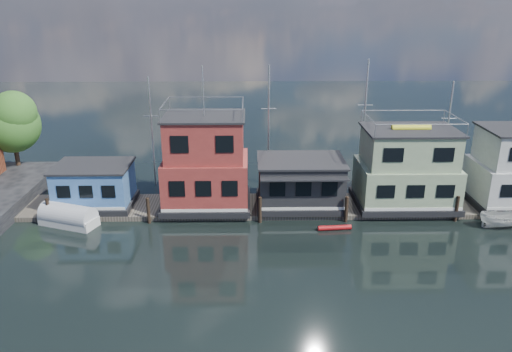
{
  "coord_description": "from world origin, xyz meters",
  "views": [
    {
      "loc": [
        -4.89,
        -27.69,
        17.43
      ],
      "look_at": [
        -4.28,
        12.0,
        3.0
      ],
      "focal_mm": 35.0,
      "sensor_mm": 36.0,
      "label": 1
    }
  ],
  "objects_px": {
    "houseboat_red": "(206,164)",
    "tarp_runabout": "(68,217)",
    "houseboat_dark": "(300,182)",
    "motorboat": "(504,220)",
    "houseboat_blue": "(95,186)",
    "houseboat_green": "(407,169)",
    "red_kayak": "(335,228)"
  },
  "relations": [
    {
      "from": "motorboat",
      "to": "tarp_runabout",
      "type": "distance_m",
      "value": 34.64
    },
    {
      "from": "houseboat_red",
      "to": "tarp_runabout",
      "type": "height_order",
      "value": "houseboat_red"
    },
    {
      "from": "tarp_runabout",
      "to": "houseboat_dark",
      "type": "bearing_deg",
      "value": 29.52
    },
    {
      "from": "houseboat_dark",
      "to": "motorboat",
      "type": "height_order",
      "value": "houseboat_dark"
    },
    {
      "from": "houseboat_green",
      "to": "houseboat_blue",
      "type": "bearing_deg",
      "value": -180.0
    },
    {
      "from": "houseboat_red",
      "to": "tarp_runabout",
      "type": "bearing_deg",
      "value": -164.27
    },
    {
      "from": "motorboat",
      "to": "red_kayak",
      "type": "bearing_deg",
      "value": 93.79
    },
    {
      "from": "houseboat_red",
      "to": "tarp_runabout",
      "type": "relative_size",
      "value": 2.37
    },
    {
      "from": "motorboat",
      "to": "tarp_runabout",
      "type": "bearing_deg",
      "value": 91.35
    },
    {
      "from": "motorboat",
      "to": "houseboat_blue",
      "type": "bearing_deg",
      "value": 86.03
    },
    {
      "from": "houseboat_green",
      "to": "red_kayak",
      "type": "xyz_separation_m",
      "value": [
        -6.65,
        -4.3,
        -3.36
      ]
    },
    {
      "from": "houseboat_green",
      "to": "motorboat",
      "type": "height_order",
      "value": "houseboat_green"
    },
    {
      "from": "houseboat_blue",
      "to": "houseboat_dark",
      "type": "bearing_deg",
      "value": -0.06
    },
    {
      "from": "houseboat_green",
      "to": "red_kayak",
      "type": "height_order",
      "value": "houseboat_green"
    },
    {
      "from": "tarp_runabout",
      "to": "red_kayak",
      "type": "height_order",
      "value": "tarp_runabout"
    },
    {
      "from": "houseboat_blue",
      "to": "houseboat_dark",
      "type": "height_order",
      "value": "houseboat_dark"
    },
    {
      "from": "houseboat_red",
      "to": "motorboat",
      "type": "height_order",
      "value": "houseboat_red"
    },
    {
      "from": "houseboat_dark",
      "to": "motorboat",
      "type": "xyz_separation_m",
      "value": [
        15.75,
        -4.13,
        -1.68
      ]
    },
    {
      "from": "tarp_runabout",
      "to": "houseboat_red",
      "type": "bearing_deg",
      "value": 36.09
    },
    {
      "from": "houseboat_red",
      "to": "houseboat_dark",
      "type": "bearing_deg",
      "value": -0.14
    },
    {
      "from": "houseboat_red",
      "to": "houseboat_green",
      "type": "distance_m",
      "value": 17.01
    },
    {
      "from": "houseboat_blue",
      "to": "houseboat_red",
      "type": "xyz_separation_m",
      "value": [
        9.5,
        0.0,
        1.9
      ]
    },
    {
      "from": "houseboat_green",
      "to": "motorboat",
      "type": "bearing_deg",
      "value": -31.57
    },
    {
      "from": "motorboat",
      "to": "houseboat_green",
      "type": "bearing_deg",
      "value": 61.57
    },
    {
      "from": "houseboat_red",
      "to": "red_kayak",
      "type": "height_order",
      "value": "houseboat_red"
    },
    {
      "from": "houseboat_blue",
      "to": "tarp_runabout",
      "type": "height_order",
      "value": "houseboat_blue"
    },
    {
      "from": "motorboat",
      "to": "red_kayak",
      "type": "height_order",
      "value": "motorboat"
    },
    {
      "from": "houseboat_dark",
      "to": "tarp_runabout",
      "type": "xyz_separation_m",
      "value": [
        -18.88,
        -3.05,
        -1.71
      ]
    },
    {
      "from": "houseboat_dark",
      "to": "houseboat_red",
      "type": "bearing_deg",
      "value": 179.86
    },
    {
      "from": "houseboat_blue",
      "to": "motorboat",
      "type": "relative_size",
      "value": 1.68
    },
    {
      "from": "houseboat_green",
      "to": "red_kayak",
      "type": "relative_size",
      "value": 3.16
    },
    {
      "from": "houseboat_green",
      "to": "houseboat_dark",
      "type": "bearing_deg",
      "value": -179.88
    }
  ]
}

